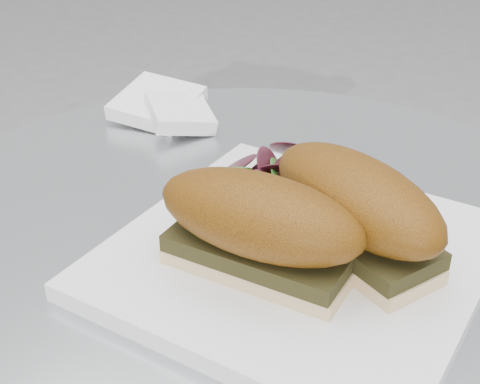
{
  "coord_description": "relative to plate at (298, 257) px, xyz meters",
  "views": [
    {
      "loc": [
        0.17,
        -0.47,
        1.06
      ],
      "look_at": [
        -0.01,
        0.01,
        0.77
      ],
      "focal_mm": 50.0,
      "sensor_mm": 36.0,
      "label": 1
    }
  ],
  "objects": [
    {
      "name": "plate",
      "position": [
        0.0,
        0.0,
        0.0
      ],
      "size": [
        0.33,
        0.33,
        0.02
      ],
      "primitive_type": "cube",
      "rotation": [
        0.0,
        0.0,
        -0.18
      ],
      "color": "white",
      "rests_on": "table"
    },
    {
      "name": "sandwich_left",
      "position": [
        -0.02,
        -0.04,
        0.05
      ],
      "size": [
        0.18,
        0.1,
        0.08
      ],
      "rotation": [
        0.0,
        0.0,
        -0.14
      ],
      "color": "beige",
      "rests_on": "plate"
    },
    {
      "name": "sandwich_right",
      "position": [
        0.04,
        0.01,
        0.05
      ],
      "size": [
        0.19,
        0.16,
        0.08
      ],
      "rotation": [
        0.0,
        0.0,
        -0.62
      ],
      "color": "beige",
      "rests_on": "plate"
    },
    {
      "name": "salad",
      "position": [
        -0.05,
        0.07,
        0.03
      ],
      "size": [
        0.11,
        0.11,
        0.05
      ],
      "primitive_type": null,
      "color": "#3A832B",
      "rests_on": "plate"
    },
    {
      "name": "napkin",
      "position": [
        -0.23,
        0.22,
        0.0
      ],
      "size": [
        0.16,
        0.16,
        0.02
      ],
      "primitive_type": null,
      "rotation": [
        0.0,
        0.0,
        -0.38
      ],
      "color": "white",
      "rests_on": "table"
    }
  ]
}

